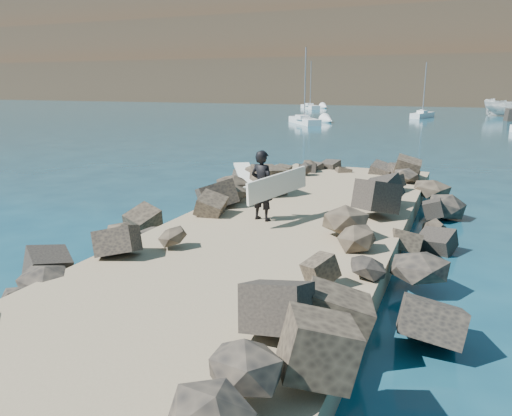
# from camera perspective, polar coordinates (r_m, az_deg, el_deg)

# --- Properties ---
(ground) EXTENTS (800.00, 800.00, 0.00)m
(ground) POSITION_cam_1_polar(r_m,az_deg,el_deg) (12.69, 1.75, -5.57)
(ground) COLOR #0F384C
(ground) RESTS_ON ground
(jetty) EXTENTS (6.00, 26.00, 0.60)m
(jetty) POSITION_cam_1_polar(r_m,az_deg,el_deg) (10.85, -2.05, -7.35)
(jetty) COLOR #8C7759
(jetty) RESTS_ON ground
(riprap_left) EXTENTS (2.60, 22.00, 1.00)m
(riprap_left) POSITION_cam_1_polar(r_m,az_deg,el_deg) (12.60, -13.19, -3.69)
(riprap_left) COLOR black
(riprap_left) RESTS_ON ground
(riprap_right) EXTENTS (2.60, 22.00, 1.00)m
(riprap_right) POSITION_cam_1_polar(r_m,az_deg,el_deg) (10.46, 13.85, -7.43)
(riprap_right) COLOR black
(riprap_right) RESTS_ON ground
(headland) EXTENTS (360.00, 140.00, 32.00)m
(headland) POSITION_cam_1_polar(r_m,az_deg,el_deg) (171.67, 25.68, 16.64)
(headland) COLOR #2D4919
(headland) RESTS_ON ground
(surfboard_resting) EXTENTS (1.73, 2.23, 0.08)m
(surfboard_resting) POSITION_cam_1_polar(r_m,az_deg,el_deg) (17.42, -1.13, 3.39)
(surfboard_resting) COLOR white
(surfboard_resting) RESTS_ON riprap_left
(boat_imported) EXTENTS (6.82, 3.81, 2.49)m
(boat_imported) POSITION_cam_1_polar(r_m,az_deg,el_deg) (75.67, 26.99, 10.26)
(boat_imported) COLOR silver
(boat_imported) RESTS_ON ground
(surfer_with_board) EXTENTS (1.29, 2.28, 1.93)m
(surfer_with_board) POSITION_cam_1_polar(r_m,az_deg,el_deg) (13.52, 0.95, 2.59)
(surfer_with_board) COLOR black
(surfer_with_board) RESTS_ON jetty
(sailboat_a) EXTENTS (5.14, 6.29, 8.13)m
(sailboat_a) POSITION_cam_1_polar(r_m,az_deg,el_deg) (55.13, 5.52, 9.91)
(sailboat_a) COLOR white
(sailboat_a) RESTS_ON ground
(sailboat_e) EXTENTS (4.93, 6.40, 8.12)m
(sailboat_e) POSITION_cam_1_polar(r_m,az_deg,el_deg) (88.68, 6.18, 11.43)
(sailboat_e) COLOR white
(sailboat_e) RESTS_ON ground
(sailboat_b) EXTENTS (2.62, 5.81, 6.99)m
(sailboat_b) POSITION_cam_1_polar(r_m,az_deg,el_deg) (68.26, 18.48, 10.05)
(sailboat_b) COLOR white
(sailboat_b) RESTS_ON ground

